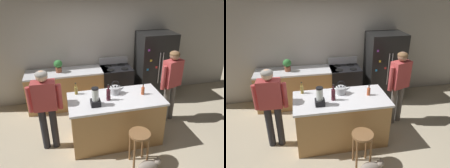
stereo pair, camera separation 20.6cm
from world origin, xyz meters
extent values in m
plane|color=beige|center=(0.00, 0.00, 0.00)|extent=(14.00, 14.00, 0.00)
cube|color=#BCB7AD|center=(0.00, 1.95, 1.35)|extent=(8.00, 0.10, 2.70)
cube|color=#B7844C|center=(0.00, 0.00, 0.45)|extent=(1.70, 0.81, 0.91)
cube|color=silver|center=(0.00, 0.00, 0.93)|extent=(1.76, 0.87, 0.04)
cube|color=#B7844C|center=(-0.80, 1.55, 0.45)|extent=(2.00, 0.64, 0.91)
cube|color=silver|center=(-0.80, 1.55, 0.93)|extent=(2.00, 0.64, 0.04)
cube|color=black|center=(1.44, 1.50, 0.89)|extent=(0.90, 0.70, 1.78)
cylinder|color=#B7BABF|center=(1.40, 1.13, 0.98)|extent=(0.02, 0.02, 0.80)
cylinder|color=#B7BABF|center=(1.48, 1.13, 0.98)|extent=(0.02, 0.02, 0.80)
cube|color=#3FB259|center=(1.53, 1.15, 0.63)|extent=(0.05, 0.01, 0.05)
cube|color=#268CD8|center=(1.10, 1.15, 0.97)|extent=(0.05, 0.01, 0.05)
cube|color=purple|center=(1.10, 1.15, 1.45)|extent=(0.05, 0.01, 0.05)
cube|color=red|center=(1.33, 1.15, 1.01)|extent=(0.05, 0.01, 0.05)
cube|color=yellow|center=(1.17, 1.15, 1.19)|extent=(0.05, 0.01, 0.05)
cube|color=black|center=(0.41, 1.52, 0.47)|extent=(0.76, 0.64, 0.95)
cube|color=black|center=(0.41, 1.20, 0.43)|extent=(0.60, 0.01, 0.24)
cube|color=#B7BABF|center=(0.41, 1.81, 1.04)|extent=(0.76, 0.06, 0.18)
cylinder|color=black|center=(0.23, 1.37, 0.96)|extent=(0.18, 0.18, 0.01)
cylinder|color=black|center=(0.59, 1.37, 0.96)|extent=(0.18, 0.18, 0.01)
cylinder|color=black|center=(0.23, 1.67, 0.96)|extent=(0.18, 0.18, 0.01)
cylinder|color=black|center=(0.59, 1.67, 0.96)|extent=(0.18, 0.18, 0.01)
cylinder|color=#26262B|center=(-1.35, 0.08, 0.43)|extent=(0.13, 0.13, 0.86)
cylinder|color=#26262B|center=(-1.17, 0.07, 0.43)|extent=(0.13, 0.13, 0.86)
cube|color=#B23F3F|center=(-1.26, 0.07, 1.13)|extent=(0.40, 0.23, 0.53)
cylinder|color=#B23F3F|center=(-1.51, 0.08, 1.08)|extent=(0.09, 0.09, 0.48)
cylinder|color=#B23F3F|center=(-1.01, 0.07, 1.08)|extent=(0.09, 0.09, 0.48)
sphere|color=#D8AD8C|center=(-1.26, 0.07, 1.49)|extent=(0.20, 0.20, 0.20)
ellipsoid|color=gray|center=(-1.26, 0.07, 1.52)|extent=(0.21, 0.21, 0.12)
cylinder|color=#66605B|center=(1.42, 0.41, 0.44)|extent=(0.17, 0.17, 0.88)
cylinder|color=#66605B|center=(1.25, 0.35, 0.44)|extent=(0.17, 0.17, 0.88)
cube|color=#B23F3F|center=(1.33, 0.38, 1.16)|extent=(0.45, 0.34, 0.57)
cylinder|color=#B23F3F|center=(1.57, 0.47, 1.11)|extent=(0.11, 0.11, 0.52)
cylinder|color=#B23F3F|center=(1.10, 0.30, 1.11)|extent=(0.11, 0.11, 0.52)
sphere|color=#8C664C|center=(1.33, 0.38, 1.55)|extent=(0.26, 0.26, 0.20)
ellipsoid|color=brown|center=(1.33, 0.38, 1.59)|extent=(0.27, 0.27, 0.12)
cylinder|color=brown|center=(0.22, -0.73, 0.64)|extent=(0.36, 0.36, 0.04)
cylinder|color=brown|center=(0.10, -0.85, 0.31)|extent=(0.04, 0.04, 0.62)
cylinder|color=brown|center=(0.33, -0.85, 0.31)|extent=(0.04, 0.04, 0.62)
cylinder|color=brown|center=(0.10, -0.61, 0.31)|extent=(0.04, 0.04, 0.62)
cylinder|color=brown|center=(0.33, -0.61, 0.31)|extent=(0.04, 0.04, 0.62)
ellipsoid|color=gray|center=(0.33, -0.93, 0.10)|extent=(0.36, 0.18, 0.20)
sphere|color=gray|center=(0.49, -0.93, 0.17)|extent=(0.12, 0.12, 0.12)
cone|color=gray|center=(0.50, -0.96, 0.23)|extent=(0.04, 0.04, 0.03)
cone|color=gray|center=(0.50, -0.90, 0.23)|extent=(0.04, 0.04, 0.03)
cylinder|color=brown|center=(-1.00, 1.55, 1.01)|extent=(0.14, 0.14, 0.12)
ellipsoid|color=#337A38|center=(-1.00, 1.55, 1.16)|extent=(0.20, 0.20, 0.18)
cube|color=black|center=(-0.41, -0.16, 1.00)|extent=(0.17, 0.17, 0.10)
cylinder|color=silver|center=(-0.41, -0.16, 1.16)|extent=(0.12, 0.12, 0.21)
cylinder|color=black|center=(-0.41, -0.16, 1.28)|extent=(0.12, 0.12, 0.02)
cylinder|color=#B24C26|center=(0.54, 0.02, 1.02)|extent=(0.06, 0.06, 0.14)
cylinder|color=#B24C26|center=(0.54, 0.02, 1.12)|extent=(0.02, 0.02, 0.06)
cylinder|color=black|center=(0.54, 0.02, 1.16)|extent=(0.03, 0.03, 0.02)
cylinder|color=olive|center=(-0.70, 0.33, 1.03)|extent=(0.06, 0.06, 0.15)
cylinder|color=olive|center=(-0.70, 0.33, 1.14)|extent=(0.02, 0.02, 0.07)
cylinder|color=black|center=(-0.70, 0.33, 1.18)|extent=(0.03, 0.03, 0.02)
cylinder|color=#471923|center=(-0.15, -0.04, 1.05)|extent=(0.08, 0.08, 0.21)
cylinder|color=#471923|center=(-0.15, -0.04, 1.20)|extent=(0.03, 0.03, 0.09)
cylinder|color=black|center=(-0.15, -0.04, 1.26)|extent=(0.03, 0.03, 0.02)
cylinder|color=#B7BABF|center=(0.03, 0.18, 1.02)|extent=(0.20, 0.20, 0.14)
sphere|color=black|center=(0.03, 0.18, 1.10)|extent=(0.03, 0.03, 0.03)
cylinder|color=#B7BABF|center=(0.16, 0.18, 1.04)|extent=(0.09, 0.03, 0.08)
torus|color=black|center=(0.03, 0.18, 1.14)|extent=(0.16, 0.02, 0.16)
camera|label=1|loc=(-0.89, -3.35, 2.90)|focal=34.20mm
camera|label=2|loc=(-0.69, -3.39, 2.90)|focal=34.20mm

